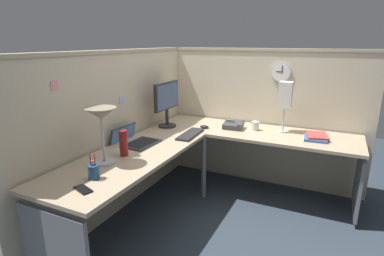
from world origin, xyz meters
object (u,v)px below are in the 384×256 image
(monitor, at_px, (167,101))
(book_stack, at_px, (316,137))
(keyboard, at_px, (190,134))
(desk_lamp_dome, at_px, (101,118))
(computer_mouse, at_px, (204,127))
(thermos_flask, at_px, (123,143))
(pen_cup, at_px, (94,172))
(cell_phone, at_px, (83,189))
(wall_clock, at_px, (281,73))
(laptop, at_px, (133,140))
(desk_lamp_paper, at_px, (285,96))
(office_phone, at_px, (234,125))
(coffee_mug, at_px, (255,126))

(monitor, height_order, book_stack, monitor)
(keyboard, distance_m, desk_lamp_dome, 1.05)
(computer_mouse, distance_m, thermos_flask, 1.10)
(pen_cup, height_order, cell_phone, pen_cup)
(computer_mouse, height_order, cell_phone, computer_mouse)
(cell_phone, bearing_deg, keyboard, 14.54)
(computer_mouse, bearing_deg, wall_clock, -55.54)
(laptop, height_order, cell_phone, laptop)
(thermos_flask, bearing_deg, desk_lamp_paper, -39.95)
(monitor, height_order, office_phone, monitor)
(monitor, distance_m, book_stack, 1.59)
(thermos_flask, bearing_deg, pen_cup, -168.77)
(laptop, xyz_separation_m, office_phone, (0.87, -0.71, 0.01))
(desk_lamp_dome, bearing_deg, office_phone, -23.98)
(computer_mouse, height_order, desk_lamp_dome, desk_lamp_dome)
(laptop, bearing_deg, book_stack, -60.61)
(coffee_mug, bearing_deg, keyboard, 130.59)
(laptop, xyz_separation_m, coffee_mug, (0.91, -0.93, 0.02))
(desk_lamp_paper, bearing_deg, desk_lamp_dome, 143.00)
(monitor, bearing_deg, desk_lamp_dome, -175.65)
(desk_lamp_dome, bearing_deg, monitor, 4.35)
(computer_mouse, distance_m, desk_lamp_dome, 1.34)
(desk_lamp_dome, distance_m, wall_clock, 2.02)
(monitor, xyz_separation_m, wall_clock, (0.59, -1.11, 0.30))
(desk_lamp_paper, xyz_separation_m, wall_clock, (0.25, 0.10, 0.21))
(thermos_flask, distance_m, coffee_mug, 1.47)
(keyboard, xyz_separation_m, thermos_flask, (-0.75, 0.25, 0.10))
(cell_phone, xyz_separation_m, wall_clock, (2.16, -0.83, 0.59))
(wall_clock, bearing_deg, pen_cup, 155.95)
(keyboard, height_order, cell_phone, keyboard)
(coffee_mug, height_order, wall_clock, wall_clock)
(monitor, height_order, desk_lamp_paper, desk_lamp_paper)
(computer_mouse, xyz_separation_m, book_stack, (0.13, -1.14, 0.00))
(monitor, relative_size, keyboard, 1.16)
(pen_cup, bearing_deg, computer_mouse, -7.11)
(pen_cup, bearing_deg, coffee_mug, -22.94)
(book_stack, bearing_deg, cell_phone, 144.78)
(thermos_flask, xyz_separation_m, wall_clock, (1.54, -0.98, 0.48))
(keyboard, height_order, computer_mouse, computer_mouse)
(desk_lamp_dome, bearing_deg, cell_phone, -156.30)
(cell_phone, bearing_deg, pen_cup, 37.96)
(laptop, bearing_deg, wall_clock, -42.19)
(office_phone, bearing_deg, thermos_flask, 154.11)
(laptop, relative_size, office_phone, 1.84)
(laptop, xyz_separation_m, cell_phone, (-0.93, -0.28, -0.02))
(computer_mouse, relative_size, thermos_flask, 0.47)
(keyboard, relative_size, wall_clock, 1.95)
(desk_lamp_paper, relative_size, wall_clock, 2.41)
(cell_phone, relative_size, book_stack, 0.47)
(office_phone, distance_m, wall_clock, 0.77)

